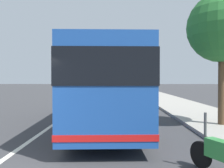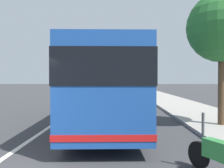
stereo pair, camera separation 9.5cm
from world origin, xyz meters
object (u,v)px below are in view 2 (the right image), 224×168
Objects in this scene: car_oncoming at (92,87)px; car_behind_bus at (119,86)px; roadside_tree_mid_block at (223,28)px; coach_bus at (105,83)px; car_far_distant at (95,85)px; car_ahead_same_lane at (116,87)px.

car_behind_bus is (8.91, -4.73, 0.02)m from car_oncoming.
coach_bus is at bearing 81.84° from roadside_tree_mid_block.
car_behind_bus reaches higher than car_far_distant.
car_oncoming is at bearing 61.57° from car_ahead_same_lane.
car_oncoming is at bearing 4.59° from coach_bus.
roadside_tree_mid_block is at bearing -166.83° from car_ahead_same_lane.
coach_bus is at bearing 9.69° from car_far_distant.
car_behind_bus is 0.81× the size of roadside_tree_mid_block.
car_behind_bus is 41.94m from roadside_tree_mid_block.
car_behind_bus is (40.90, -0.52, -1.08)m from coach_bus.
roadside_tree_mid_block reaches higher than car_ahead_same_lane.
car_ahead_same_lane is 0.99× the size of car_far_distant.
car_far_distant is (14.96, 5.00, -0.02)m from car_ahead_same_lane.
car_behind_bus is 6.22m from car_far_distant.
roadside_tree_mid_block is (-41.59, -4.27, 3.33)m from car_behind_bus.
car_ahead_same_lane is (29.15, -0.19, -1.07)m from coach_bus.
coach_bus is 5.34m from roadside_tree_mid_block.
roadside_tree_mid_block is (-32.68, -9.00, 3.36)m from car_oncoming.
roadside_tree_mid_block is (-29.84, -4.60, 3.32)m from car_ahead_same_lane.
car_oncoming is 12.14m from car_far_distant.
car_far_distant is at bearing 3.32° from coach_bus.
roadside_tree_mid_block reaches higher than car_oncoming.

